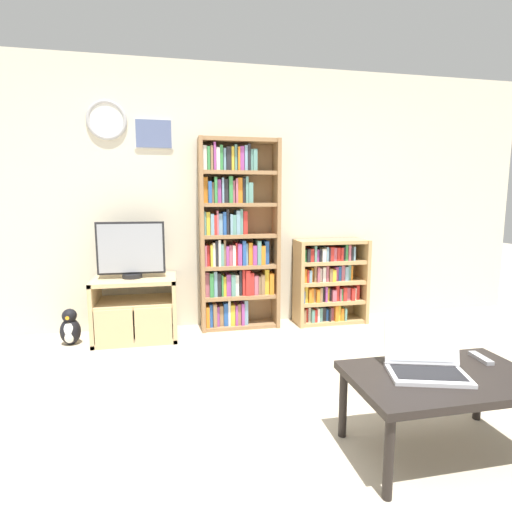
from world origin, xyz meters
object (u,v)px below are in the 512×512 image
Objects in this scene: bookshelf_tall at (235,238)px; laptop at (425,360)px; television at (131,250)px; coffee_table at (443,384)px; tv_stand at (136,308)px; penguin_figurine at (70,328)px; bookshelf_short at (327,282)px; remote_near_laptop at (481,358)px.

bookshelf_tall is 4.26× the size of laptop.
coffee_table is at bearing -50.94° from television.
tv_stand is 2.27× the size of penguin_figurine.
tv_stand is at bearing -176.05° from bookshelf_short.
remote_near_laptop is 0.50× the size of penguin_figurine.
coffee_table is at bearing 26.91° from remote_near_laptop.
tv_stand is at bearing -170.47° from bookshelf_tall.
television reaches higher than coffee_table.
bookshelf_tall is 2.13× the size of bookshelf_short.
tv_stand reaches higher than penguin_figurine.
tv_stand is at bearing 128.83° from coffee_table.
laptop is at bearing -42.55° from penguin_figurine.
tv_stand reaches higher than coffee_table.
tv_stand reaches higher than remote_near_laptop.
penguin_figurine is at bearing 137.76° from coffee_table.
bookshelf_tall is at bearing 8.97° from television.
bookshelf_tall is at bearing 178.36° from bookshelf_short.
remote_near_laptop is at bearing -63.82° from bookshelf_tall.
bookshelf_short reaches higher than remote_near_laptop.
tv_stand is at bearing -19.15° from television.
bookshelf_short is at bearing 97.67° from laptop.
bookshelf_short reaches higher than penguin_figurine.
television is (-0.02, 0.01, 0.54)m from tv_stand.
tv_stand is 0.40× the size of bookshelf_tall.
coffee_table is 2.14× the size of laptop.
television is 2.84m from remote_near_laptop.
penguin_figurine is at bearing -175.65° from tv_stand.
laptop is at bearing 148.17° from coffee_table.
coffee_table is 5.74× the size of remote_near_laptop.
penguin_figurine is at bearing 153.93° from laptop.
laptop is 2.68× the size of remote_near_laptop.
bookshelf_short is (0.97, -0.03, -0.48)m from bookshelf_tall.
laptop is (1.60, -2.03, 0.19)m from tv_stand.
laptop is at bearing -51.82° from tv_stand.
bookshelf_tall is 1.72m from penguin_figurine.
laptop is (0.64, -2.19, -0.42)m from bookshelf_tall.
penguin_figurine is (-2.57, 1.91, -0.28)m from remote_near_laptop.
television is 0.68× the size of bookshelf_short.
penguin_figurine is at bearing -175.96° from bookshelf_short.
television is 0.99m from bookshelf_tall.
tv_stand is 0.85× the size of bookshelf_short.
television is 0.88m from penguin_figurine.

